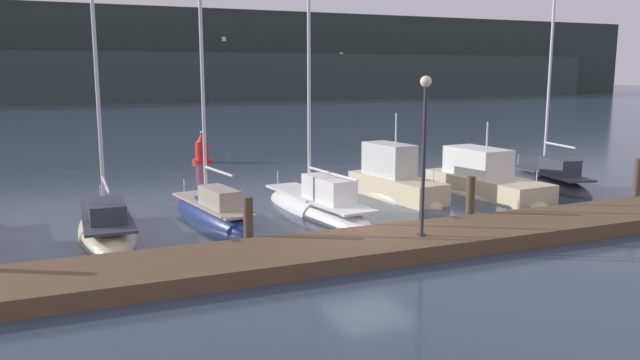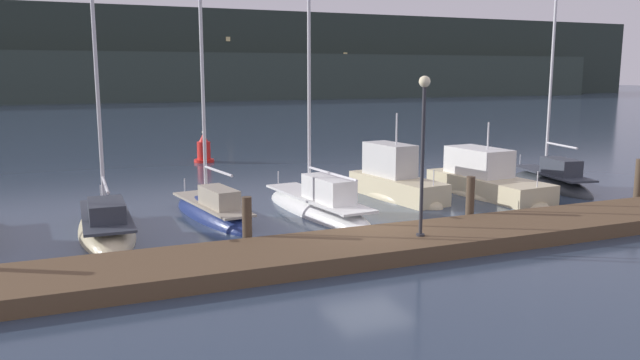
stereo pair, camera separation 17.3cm
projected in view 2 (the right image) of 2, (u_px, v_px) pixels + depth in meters
The scene contains 14 objects.
ground_plane at pixel (369, 238), 19.16m from camera, with size 400.00×400.00×0.00m, color #2D3D51.
dock at pixel (393, 244), 17.74m from camera, with size 30.72×2.80×0.45m, color brown.
mooring_pile_1 at pixel (247, 224), 17.70m from camera, with size 0.28×0.28×1.57m, color #4C3D2D.
mooring_pile_2 at pixel (470, 201), 20.59m from camera, with size 0.28×0.28×1.66m, color #4C3D2D.
mooring_pile_3 at pixel (638, 183), 23.47m from camera, with size 0.28×0.28×1.83m, color #4C3D2D.
sailboat_berth_2 at pixel (107, 230), 19.69m from camera, with size 1.79×6.02×8.60m.
sailboat_berth_3 at pixel (212, 214), 21.80m from camera, with size 2.21×6.10×9.43m.
sailboat_berth_4 at pixel (318, 209), 22.48m from camera, with size 2.31×7.32×10.91m.
motorboat_berth_5 at pixel (396, 188), 25.33m from camera, with size 2.37×5.46×4.04m.
motorboat_berth_6 at pixel (486, 186), 25.96m from camera, with size 2.72×6.45×3.49m.
sailboat_berth_7 at pixel (551, 184), 27.55m from camera, with size 2.51×5.92×9.21m.
channel_buoy at pixel (204, 151), 35.31m from camera, with size 1.13×1.13×1.79m.
dock_lamppost at pixel (423, 132), 17.20m from camera, with size 0.32×0.32×4.50m.
hillside_backdrop at pixel (132, 58), 115.31m from camera, with size 240.00×23.00×16.58m.
Camera 2 is at (-8.54, -16.56, 5.04)m, focal length 35.00 mm.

